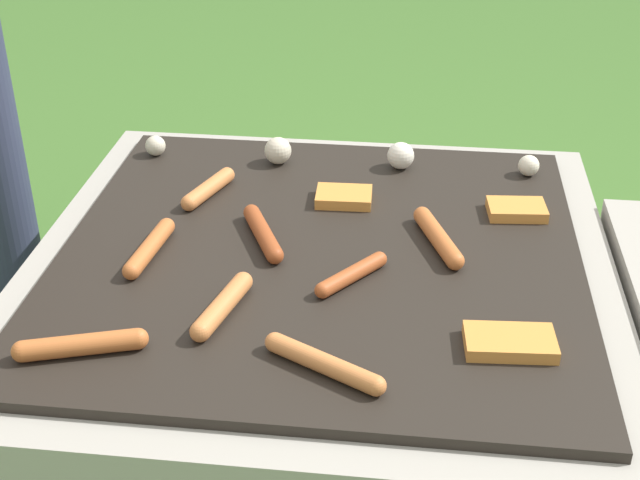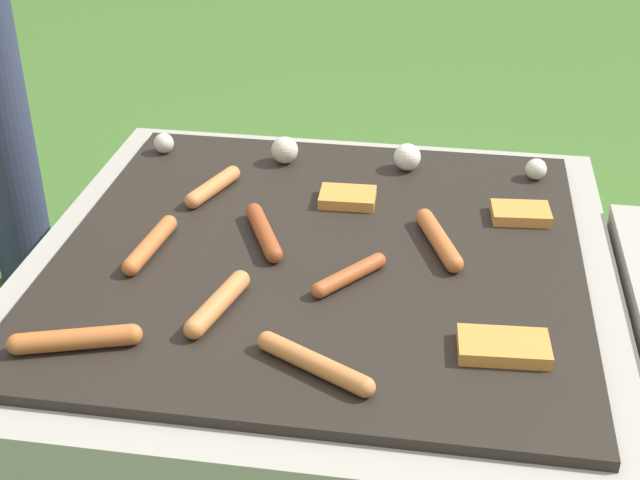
% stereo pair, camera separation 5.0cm
% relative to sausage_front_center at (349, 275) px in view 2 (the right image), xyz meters
% --- Properties ---
extents(ground_plane, '(14.00, 14.00, 0.00)m').
position_rel_sausage_front_center_xyz_m(ground_plane, '(-0.06, 0.09, -0.40)').
color(ground_plane, '#3D6628').
extents(grill, '(1.00, 1.00, 0.39)m').
position_rel_sausage_front_center_xyz_m(grill, '(-0.06, 0.09, -0.21)').
color(grill, '#9E998E').
rests_on(grill, ground_plane).
extents(sausage_front_center, '(0.11, 0.13, 0.03)m').
position_rel_sausage_front_center_xyz_m(sausage_front_center, '(0.00, 0.00, 0.00)').
color(sausage_front_center, '#A34C23').
rests_on(sausage_front_center, grill).
extents(sausage_mid_right, '(0.07, 0.17, 0.03)m').
position_rel_sausage_front_center_xyz_m(sausage_mid_right, '(-0.19, -0.11, 0.00)').
color(sausage_mid_right, '#C6753D').
rests_on(sausage_mid_right, grill).
extents(sausage_back_right, '(0.10, 0.17, 0.03)m').
position_rel_sausage_front_center_xyz_m(sausage_back_right, '(-0.16, 0.11, 0.00)').
color(sausage_back_right, '#93421E').
rests_on(sausage_back_right, grill).
extents(sausage_back_center, '(0.08, 0.15, 0.03)m').
position_rel_sausage_front_center_xyz_m(sausage_back_center, '(-0.29, 0.27, 0.00)').
color(sausage_back_center, '#C6753D').
rests_on(sausage_back_center, grill).
extents(sausage_front_right, '(0.09, 0.18, 0.03)m').
position_rel_sausage_front_center_xyz_m(sausage_front_right, '(0.14, 0.13, 0.00)').
color(sausage_front_right, '#B7602D').
rests_on(sausage_front_right, grill).
extents(sausage_mid_left, '(0.05, 0.18, 0.03)m').
position_rel_sausage_front_center_xyz_m(sausage_mid_left, '(-0.34, 0.04, 0.00)').
color(sausage_mid_left, '#B7602D').
rests_on(sausage_mid_left, grill).
extents(sausage_back_left, '(0.18, 0.11, 0.03)m').
position_rel_sausage_front_center_xyz_m(sausage_back_left, '(-0.02, -0.23, 0.00)').
color(sausage_back_left, '#C6753D').
rests_on(sausage_back_left, grill).
extents(sausage_front_left, '(0.18, 0.08, 0.03)m').
position_rel_sausage_front_center_xyz_m(sausage_front_left, '(-0.36, -0.23, 0.00)').
color(sausage_front_left, '#B7602D').
rests_on(sausage_front_left, grill).
extents(bread_slice_right, '(0.13, 0.08, 0.02)m').
position_rel_sausage_front_center_xyz_m(bread_slice_right, '(0.24, -0.15, -0.00)').
color(bread_slice_right, '#D18438').
rests_on(bread_slice_right, grill).
extents(bread_slice_center, '(0.11, 0.08, 0.02)m').
position_rel_sausage_front_center_xyz_m(bread_slice_center, '(0.28, 0.26, -0.00)').
color(bread_slice_center, '#D18438').
rests_on(bread_slice_center, grill).
extents(bread_slice_left, '(0.11, 0.08, 0.02)m').
position_rel_sausage_front_center_xyz_m(bread_slice_left, '(-0.04, 0.27, -0.00)').
color(bread_slice_left, '#D18438').
rests_on(bread_slice_left, grill).
extents(mushroom_row, '(0.80, 0.06, 0.05)m').
position_rel_sausage_front_center_xyz_m(mushroom_row, '(-0.07, 0.43, 0.01)').
color(mushroom_row, beige).
rests_on(mushroom_row, grill).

